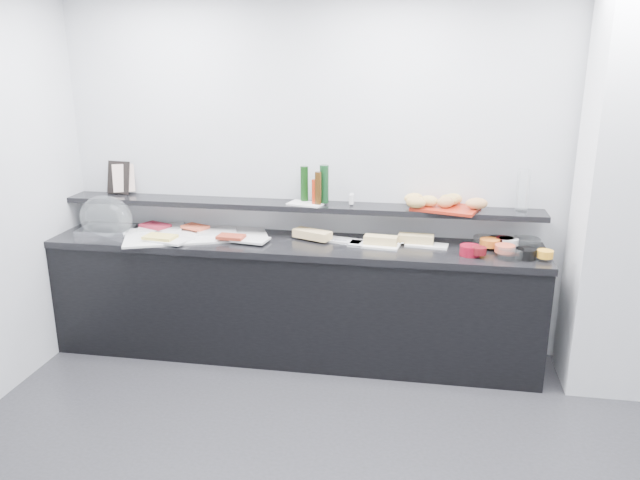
% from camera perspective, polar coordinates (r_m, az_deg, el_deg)
% --- Properties ---
extents(back_wall, '(5.00, 0.02, 2.70)m').
position_cam_1_polar(back_wall, '(4.66, 6.64, 5.77)').
color(back_wall, silver).
rests_on(back_wall, ground).
extents(column, '(0.50, 0.50, 2.70)m').
position_cam_1_polar(column, '(4.49, 25.86, 3.79)').
color(column, white).
rests_on(column, ground).
extents(buffet_cabinet, '(3.60, 0.60, 0.85)m').
position_cam_1_polar(buffet_cabinet, '(4.73, -2.48, -5.68)').
color(buffet_cabinet, black).
rests_on(buffet_cabinet, ground).
extents(counter_top, '(3.62, 0.62, 0.05)m').
position_cam_1_polar(counter_top, '(4.58, -2.55, -0.46)').
color(counter_top, black).
rests_on(counter_top, buffet_cabinet).
extents(wall_shelf, '(3.60, 0.25, 0.04)m').
position_cam_1_polar(wall_shelf, '(4.68, -2.14, 3.15)').
color(wall_shelf, black).
rests_on(wall_shelf, back_wall).
extents(cloche_base, '(0.41, 0.29, 0.04)m').
position_cam_1_polar(cloche_base, '(5.07, -19.01, 0.84)').
color(cloche_base, silver).
rests_on(cloche_base, counter_top).
extents(cloche_dome, '(0.52, 0.41, 0.34)m').
position_cam_1_polar(cloche_dome, '(5.02, -18.98, 1.95)').
color(cloche_dome, white).
rests_on(cloche_dome, cloche_base).
extents(linen_runner, '(1.16, 0.84, 0.01)m').
position_cam_1_polar(linen_runner, '(4.81, -11.23, 0.49)').
color(linen_runner, silver).
rests_on(linen_runner, counter_top).
extents(platter_meat_a, '(0.39, 0.31, 0.01)m').
position_cam_1_polar(platter_meat_a, '(5.03, -14.33, 1.15)').
color(platter_meat_a, silver).
rests_on(platter_meat_a, linen_runner).
extents(food_meat_a, '(0.26, 0.22, 0.02)m').
position_cam_1_polar(food_meat_a, '(5.01, -14.84, 1.29)').
color(food_meat_a, maroon).
rests_on(food_meat_a, platter_meat_a).
extents(platter_salmon, '(0.34, 0.27, 0.01)m').
position_cam_1_polar(platter_salmon, '(4.83, -9.37, 0.81)').
color(platter_salmon, silver).
rests_on(platter_salmon, linen_runner).
extents(food_salmon, '(0.23, 0.19, 0.02)m').
position_cam_1_polar(food_salmon, '(4.90, -11.33, 1.18)').
color(food_salmon, '#FA5733').
rests_on(food_salmon, platter_salmon).
extents(platter_cheese, '(0.34, 0.27, 0.01)m').
position_cam_1_polar(platter_cheese, '(4.68, -13.63, 0.04)').
color(platter_cheese, white).
rests_on(platter_cheese, linen_runner).
extents(food_cheese, '(0.24, 0.17, 0.02)m').
position_cam_1_polar(food_cheese, '(4.69, -14.41, 0.27)').
color(food_cheese, '#EACE5B').
rests_on(food_cheese, platter_cheese).
extents(platter_meat_b, '(0.28, 0.21, 0.01)m').
position_cam_1_polar(platter_meat_b, '(4.57, -6.38, 0.03)').
color(platter_meat_b, white).
rests_on(platter_meat_b, linen_runner).
extents(food_meat_b, '(0.20, 0.14, 0.02)m').
position_cam_1_polar(food_meat_b, '(4.59, -8.14, 0.30)').
color(food_meat_b, maroon).
rests_on(food_meat_b, platter_meat_b).
extents(sandwich_plate_left, '(0.34, 0.21, 0.01)m').
position_cam_1_polar(sandwich_plate_left, '(4.58, 1.95, -0.03)').
color(sandwich_plate_left, silver).
rests_on(sandwich_plate_left, counter_top).
extents(sandwich_food_left, '(0.31, 0.21, 0.06)m').
position_cam_1_polar(sandwich_food_left, '(4.60, -0.71, 0.53)').
color(sandwich_food_left, '#E5BE78').
rests_on(sandwich_food_left, sandwich_plate_left).
extents(tongs_left, '(0.16, 0.02, 0.01)m').
position_cam_1_polar(tongs_left, '(4.55, 1.47, 0.02)').
color(tongs_left, silver).
rests_on(tongs_left, sandwich_plate_left).
extents(sandwich_plate_mid, '(0.37, 0.20, 0.01)m').
position_cam_1_polar(sandwich_plate_mid, '(4.48, 4.97, -0.48)').
color(sandwich_plate_mid, white).
rests_on(sandwich_plate_mid, counter_top).
extents(sandwich_food_mid, '(0.24, 0.11, 0.06)m').
position_cam_1_polar(sandwich_food_mid, '(4.47, 5.58, -0.00)').
color(sandwich_food_mid, '#DBBC73').
rests_on(sandwich_food_mid, sandwich_plate_mid).
extents(tongs_mid, '(0.16, 0.03, 0.01)m').
position_cam_1_polar(tongs_mid, '(4.43, 2.81, -0.48)').
color(tongs_mid, silver).
rests_on(tongs_mid, sandwich_plate_mid).
extents(sandwich_plate_right, '(0.31, 0.16, 0.01)m').
position_cam_1_polar(sandwich_plate_right, '(4.53, 9.72, -0.47)').
color(sandwich_plate_right, white).
rests_on(sandwich_plate_right, counter_top).
extents(sandwich_food_right, '(0.26, 0.11, 0.06)m').
position_cam_1_polar(sandwich_food_right, '(4.54, 8.76, 0.13)').
color(sandwich_food_right, tan).
rests_on(sandwich_food_right, sandwich_plate_right).
extents(tongs_right, '(0.15, 0.08, 0.01)m').
position_cam_1_polar(tongs_right, '(4.52, 7.93, -0.25)').
color(tongs_right, silver).
rests_on(tongs_right, sandwich_plate_right).
extents(bowl_glass_fruit, '(0.20, 0.20, 0.07)m').
position_cam_1_polar(bowl_glass_fruit, '(4.61, 14.83, -0.12)').
color(bowl_glass_fruit, white).
rests_on(bowl_glass_fruit, counter_top).
extents(fill_glass_fruit, '(0.17, 0.17, 0.05)m').
position_cam_1_polar(fill_glass_fruit, '(4.55, 15.26, -0.23)').
color(fill_glass_fruit, orange).
rests_on(fill_glass_fruit, bowl_glass_fruit).
extents(bowl_black_jam, '(0.17, 0.17, 0.07)m').
position_cam_1_polar(bowl_black_jam, '(4.62, 16.01, -0.19)').
color(bowl_black_jam, black).
rests_on(bowl_black_jam, counter_top).
extents(fill_black_jam, '(0.16, 0.16, 0.05)m').
position_cam_1_polar(fill_black_jam, '(4.61, 16.51, -0.09)').
color(fill_black_jam, '#580C10').
rests_on(fill_black_jam, bowl_black_jam).
extents(bowl_glass_cream, '(0.25, 0.25, 0.07)m').
position_cam_1_polar(bowl_glass_cream, '(4.65, 18.28, -0.28)').
color(bowl_glass_cream, silver).
rests_on(bowl_glass_cream, counter_top).
extents(fill_glass_cream, '(0.14, 0.14, 0.05)m').
position_cam_1_polar(fill_glass_cream, '(4.60, 16.86, -0.15)').
color(fill_glass_cream, white).
rests_on(fill_glass_cream, bowl_glass_cream).
extents(bowl_red_jam, '(0.17, 0.17, 0.07)m').
position_cam_1_polar(bowl_red_jam, '(4.38, 13.54, -0.93)').
color(bowl_red_jam, maroon).
rests_on(bowl_red_jam, counter_top).
extents(fill_red_jam, '(0.10, 0.10, 0.05)m').
position_cam_1_polar(fill_red_jam, '(4.34, 14.35, -0.95)').
color(fill_red_jam, '#5B0D12').
rests_on(fill_red_jam, bowl_red_jam).
extents(bowl_glass_salmon, '(0.23, 0.23, 0.07)m').
position_cam_1_polar(bowl_glass_salmon, '(4.38, 17.04, -1.19)').
color(bowl_glass_salmon, white).
rests_on(bowl_glass_salmon, counter_top).
extents(fill_glass_salmon, '(0.15, 0.15, 0.05)m').
position_cam_1_polar(fill_glass_salmon, '(4.44, 16.55, -0.76)').
color(fill_glass_salmon, '#D55034').
rests_on(fill_glass_salmon, bowl_glass_salmon).
extents(bowl_black_fruit, '(0.14, 0.14, 0.07)m').
position_cam_1_polar(bowl_black_fruit, '(4.40, 18.29, -1.20)').
color(bowl_black_fruit, black).
rests_on(bowl_black_fruit, counter_top).
extents(fill_black_fruit, '(0.12, 0.12, 0.05)m').
position_cam_1_polar(fill_black_fruit, '(4.40, 19.89, -1.20)').
color(fill_black_fruit, orange).
rests_on(fill_black_fruit, bowl_black_fruit).
extents(framed_print, '(0.20, 0.10, 0.26)m').
position_cam_1_polar(framed_print, '(5.22, -17.95, 5.46)').
color(framed_print, black).
rests_on(framed_print, wall_shelf).
extents(print_art, '(0.17, 0.11, 0.22)m').
position_cam_1_polar(print_art, '(5.19, -17.52, 5.42)').
color(print_art, beige).
rests_on(print_art, framed_print).
extents(condiment_tray, '(0.29, 0.22, 0.01)m').
position_cam_1_polar(condiment_tray, '(4.63, -1.29, 3.34)').
color(condiment_tray, white).
rests_on(condiment_tray, wall_shelf).
extents(bottle_green_a, '(0.07, 0.07, 0.26)m').
position_cam_1_polar(bottle_green_a, '(4.67, -1.44, 5.18)').
color(bottle_green_a, black).
rests_on(bottle_green_a, condiment_tray).
extents(bottle_brown, '(0.06, 0.06, 0.24)m').
position_cam_1_polar(bottle_brown, '(4.56, -0.18, 4.76)').
color(bottle_brown, '#3A230A').
rests_on(bottle_brown, condiment_tray).
extents(bottle_green_b, '(0.08, 0.08, 0.28)m').
position_cam_1_polar(bottle_green_b, '(4.61, 0.39, 5.14)').
color(bottle_green_b, '#0E3617').
rests_on(bottle_green_b, condiment_tray).
extents(bottle_hot, '(0.06, 0.06, 0.18)m').
position_cam_1_polar(bottle_hot, '(4.58, -0.46, 4.44)').
color(bottle_hot, '#A0230B').
rests_on(bottle_hot, condiment_tray).
extents(shaker_salt, '(0.05, 0.05, 0.07)m').
position_cam_1_polar(shaker_salt, '(4.59, 2.88, 3.72)').
color(shaker_salt, silver).
rests_on(shaker_salt, condiment_tray).
extents(shaker_pepper, '(0.04, 0.04, 0.07)m').
position_cam_1_polar(shaker_pepper, '(4.64, 2.94, 3.87)').
color(shaker_pepper, silver).
rests_on(shaker_pepper, condiment_tray).
extents(bread_tray, '(0.52, 0.43, 0.02)m').
position_cam_1_polar(bread_tray, '(4.57, 11.41, 2.88)').
color(bread_tray, maroon).
rests_on(bread_tray, wall_shelf).
extents(bread_roll_nw, '(0.17, 0.14, 0.08)m').
position_cam_1_polar(bread_roll_nw, '(4.60, 8.57, 3.77)').
color(bread_roll_nw, '#D8A652').
rests_on(bread_roll_nw, bread_tray).
extents(bread_roll_n, '(0.14, 0.11, 0.08)m').
position_cam_1_polar(bread_roll_n, '(4.61, 11.86, 3.63)').
color(bread_roll_n, tan).
rests_on(bread_roll_n, bread_tray).
extents(bread_roll_ne, '(0.13, 0.08, 0.08)m').
position_cam_1_polar(bread_roll_ne, '(4.64, 12.08, 3.69)').
color(bread_roll_ne, '#D7A852').
rests_on(bread_roll_ne, bread_tray).
extents(bread_roll_sw, '(0.16, 0.12, 0.08)m').
position_cam_1_polar(bread_roll_sw, '(4.47, 8.75, 3.41)').
color(bread_roll_sw, '#B98B46').
rests_on(bread_roll_sw, bread_tray).
extents(bread_roll_s, '(0.14, 0.12, 0.08)m').
position_cam_1_polar(bread_roll_s, '(4.52, 11.41, 3.41)').
color(bread_roll_s, '#BB8047').
rests_on(bread_roll_s, bread_tray).
extents(bread_roll_se, '(0.18, 0.13, 0.08)m').
position_cam_1_polar(bread_roll_se, '(4.53, 14.13, 3.25)').
color(bread_roll_se, '#C4834A').
rests_on(bread_roll_se, bread_tray).
extents(bread_roll_midw, '(0.15, 0.11, 0.08)m').
position_cam_1_polar(bread_roll_midw, '(4.54, 9.94, 3.53)').
color(bread_roll_midw, tan).
rests_on(bread_roll_midw, bread_tray).
extents(bread_roll_mide, '(0.15, 0.13, 0.08)m').
position_cam_1_polar(bread_roll_mide, '(4.59, 11.64, 3.59)').
color(bread_roll_mide, '#B59045').
rests_on(bread_roll_mide, bread_tray).
extents(carafe, '(0.10, 0.10, 0.30)m').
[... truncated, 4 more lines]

